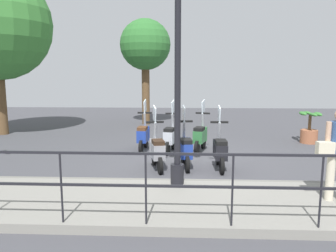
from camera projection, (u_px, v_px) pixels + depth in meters
name	position (u px, v px, depth m)	size (l,w,h in m)	color
ground_plane	(186.00, 160.00, 8.91)	(28.00, 28.00, 0.00)	#424247
promenade_walkway	(188.00, 202.00, 5.78)	(2.20, 20.00, 0.15)	gray
fence_railing	(189.00, 175.00, 4.62)	(0.04, 16.03, 1.07)	black
lamp_post_near	(178.00, 89.00, 6.23)	(0.26, 0.90, 4.26)	black
tree_distant	(145.00, 46.00, 14.80)	(2.29, 2.29, 4.78)	brown
potted_palm	(309.00, 130.00, 11.04)	(1.06, 0.66, 1.05)	#9E5B3D
scooter_near_0	(220.00, 150.00, 7.94)	(1.23, 0.44, 1.54)	black
scooter_near_1	(185.00, 149.00, 8.08)	(1.23, 0.44, 1.54)	black
scooter_near_2	(157.00, 150.00, 7.96)	(1.21, 0.52, 1.54)	black
scooter_far_0	(200.00, 136.00, 9.83)	(1.20, 0.54, 1.54)	black
scooter_far_1	(171.00, 136.00, 9.71)	(1.22, 0.48, 1.54)	black
scooter_far_2	(143.00, 135.00, 9.92)	(1.23, 0.44, 1.54)	black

